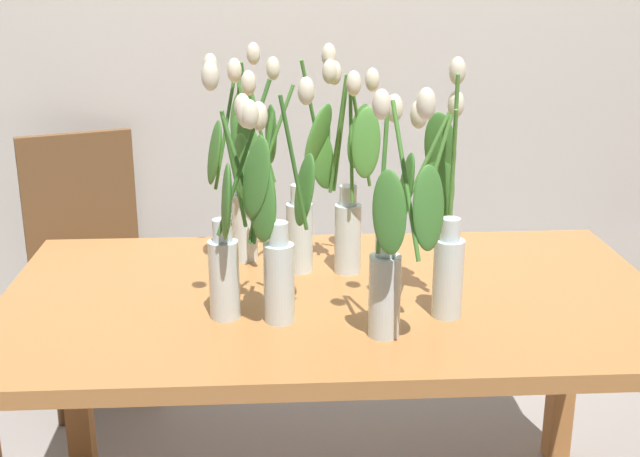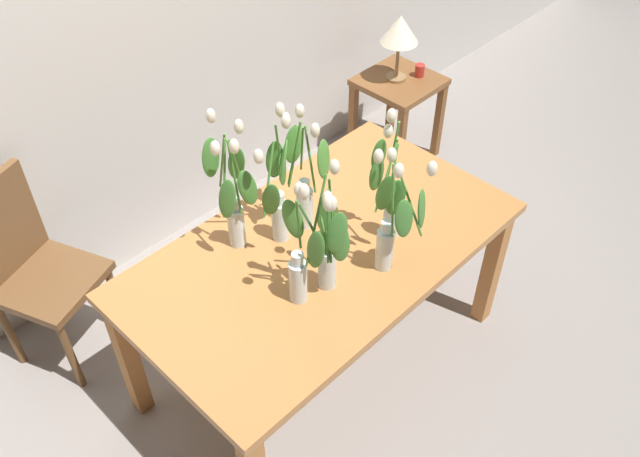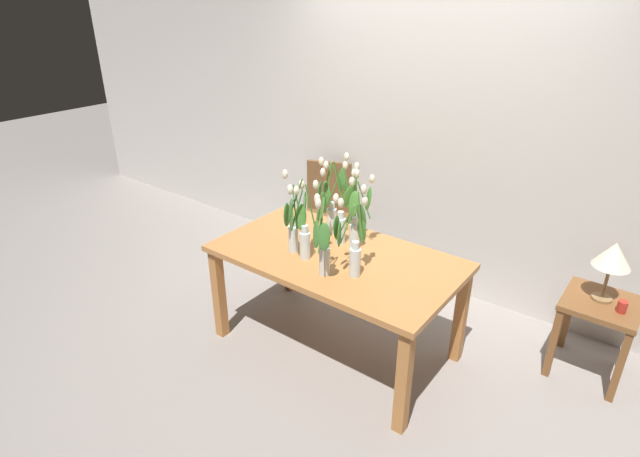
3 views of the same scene
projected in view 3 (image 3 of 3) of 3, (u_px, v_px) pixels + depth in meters
The scene contains 14 objects.
ground_plane at pixel (335, 345), 3.61m from camera, with size 18.00×18.00×0.00m, color gray.
room_wall_rear at pixel (430, 125), 3.93m from camera, with size 9.00×0.10×2.70m, color beige.
dining_table at pixel (336, 267), 3.33m from camera, with size 1.60×0.90×0.74m.
tulip_vase_0 at pixel (353, 241), 2.97m from camera, with size 0.19×0.21×0.57m.
tulip_vase_1 at pixel (301, 227), 3.15m from camera, with size 0.25×0.23×0.58m.
tulip_vase_2 at pixel (323, 250), 2.96m from camera, with size 0.15×0.18×0.55m.
tulip_vase_3 at pixel (333, 201), 3.49m from camera, with size 0.21×0.24×0.56m.
tulip_vase_4 at pixel (296, 228), 3.25m from camera, with size 0.16×0.20×0.50m.
tulip_vase_5 at pixel (340, 218), 3.37m from camera, with size 0.23×0.24×0.57m.
tulip_vase_6 at pixel (355, 216), 3.28m from camera, with size 0.22×0.22×0.54m.
dining_chair at pixel (326, 209), 4.52m from camera, with size 0.52×0.52×0.93m.
side_table at pixel (598, 317), 3.19m from camera, with size 0.44×0.44×0.55m.
table_lamp at pixel (613, 256), 3.03m from camera, with size 0.22×0.22×0.40m.
pillar_candle at pixel (622, 307), 3.02m from camera, with size 0.06×0.06×0.07m, color #B72D23.
Camera 3 is at (1.67, -2.37, 2.31)m, focal length 28.30 mm.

